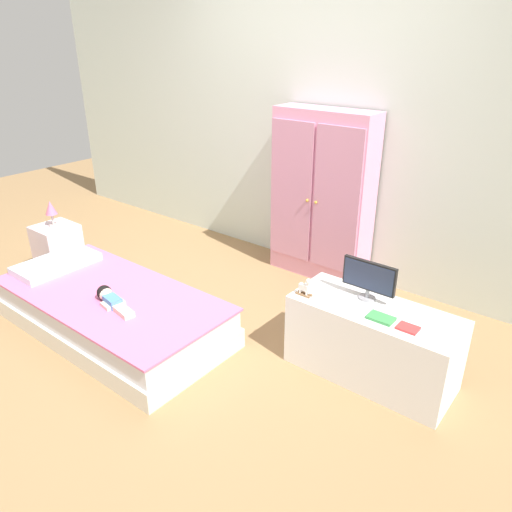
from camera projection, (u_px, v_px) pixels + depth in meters
ground_plane at (182, 335)px, 3.36m from camera, size 10.00×10.00×0.02m
back_wall at (313, 108)px, 3.92m from camera, size 6.40×0.05×2.70m
bed at (113, 312)px, 3.35m from camera, size 1.70×0.82×0.29m
pillow at (57, 264)px, 3.64m from camera, size 0.32×0.59×0.06m
doll at (110, 298)px, 3.15m from camera, size 0.39×0.15×0.10m
nightstand at (58, 249)px, 4.14m from camera, size 0.32×0.32×0.43m
table_lamp at (51, 209)px, 3.99m from camera, size 0.10×0.10×0.22m
wardrobe at (322, 196)px, 3.93m from camera, size 0.83×0.31×1.38m
tv_stand at (372, 342)px, 2.87m from camera, size 0.98×0.41×0.47m
tv_monitor at (369, 278)px, 2.81m from camera, size 0.33×0.10×0.24m
rocking_horse_toy at (305, 287)px, 2.88m from camera, size 0.10×0.04×0.12m
book_green at (381, 318)px, 2.66m from camera, size 0.14×0.09×0.02m
book_red at (408, 328)px, 2.57m from camera, size 0.11×0.09×0.01m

